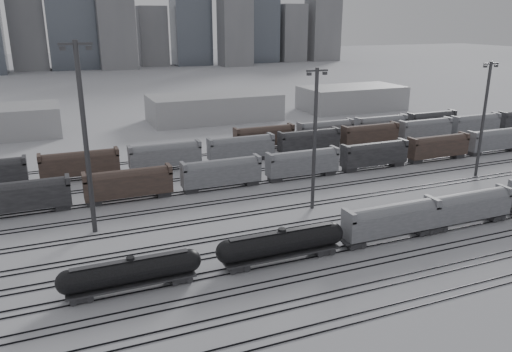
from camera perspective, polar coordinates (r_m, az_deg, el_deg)
name	(u,v)px	position (r m, az deg, el deg)	size (l,w,h in m)	color
ground	(358,250)	(70.97, 11.55, -8.27)	(900.00, 900.00, 0.00)	silver
tracks	(300,207)	(84.69, 5.01, -3.54)	(220.00, 71.50, 0.16)	black
tank_car_a	(132,272)	(60.72, -14.04, -10.60)	(16.69, 2.78, 4.12)	black
tank_car_b	(282,243)	(65.54, 2.97, -7.69)	(17.98, 3.00, 4.44)	black
hopper_car_a	(391,219)	(73.69, 15.18, -4.74)	(14.94, 2.97, 5.34)	black
hopper_car_b	(468,205)	(82.87, 23.11, -3.11)	(14.68, 2.92, 5.25)	black
light_mast_b	(85,135)	(74.53, -18.96, 4.42)	(4.45, 0.71, 27.82)	#38383B
light_mast_c	(315,137)	(80.98, 6.73, 4.50)	(3.72, 0.60, 23.26)	#38383B
light_mast_d	(484,117)	(107.77, 24.57, 6.15)	(3.64, 0.58, 22.75)	#38383B
bg_string_near	(303,164)	(99.52, 5.34, 1.35)	(151.00, 3.00, 5.60)	gray
bg_string_mid	(309,142)	(117.72, 6.06, 3.88)	(151.00, 3.00, 5.60)	black
bg_string_far	(354,129)	(133.24, 11.09, 5.27)	(66.00, 3.00, 5.60)	#4F3B32
warehouse_mid	(215,107)	(156.93, -4.76, 7.82)	(40.00, 18.00, 8.00)	#9F9FA1
warehouse_right	(352,98)	(178.35, 10.89, 8.75)	(35.00, 18.00, 8.00)	#9F9FA1
skyline	(123,11)	(335.83, -14.98, 17.78)	(316.00, 22.40, 95.00)	gray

